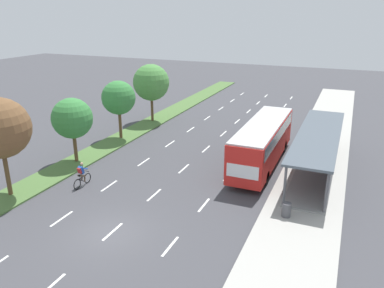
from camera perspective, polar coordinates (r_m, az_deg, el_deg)
The scene contains 13 objects.
ground_plane at distance 21.57m, azimuth -12.09°, elevation -12.97°, with size 140.00×140.00×0.00m, color #424247.
median_strip at distance 41.25m, azimuth -5.91°, elevation 3.34°, with size 2.60×52.00×0.12m, color #4C7038.
sidewalk_right at distance 36.49m, azimuth 19.07°, elevation 0.23°, with size 4.50×52.00×0.15m, color #ADAAA3.
lane_divider_left at distance 36.45m, azimuth -1.68°, elevation 1.18°, with size 0.14×44.58×0.01m.
lane_divider_center at distance 35.20m, azimuth 3.51°, elevation 0.48°, with size 0.14×44.58×0.01m.
lane_divider_right at distance 34.27m, azimuth 9.02°, elevation -0.26°, with size 0.14×44.58×0.01m.
bus_shelter at distance 29.26m, azimuth 18.82°, elevation -0.69°, with size 2.90×13.89×2.86m.
bus at distance 29.55m, azimuth 10.58°, elevation 0.66°, with size 2.54×11.29×3.37m.
cyclist at distance 27.00m, azimuth -16.21°, elevation -4.55°, with size 0.46×1.82×1.71m.
median_tree_second at distance 30.48m, azimuth -17.54°, elevation 3.67°, with size 3.13×3.13×5.06m.
median_tree_third at distance 35.31m, azimuth -10.97°, elevation 6.81°, with size 3.08×3.08×5.35m.
median_tree_fourth at distance 40.63m, azimuth -6.15°, elevation 9.15°, with size 3.82×3.82×6.04m.
trash_bin at distance 22.80m, azimuth 13.98°, elevation -9.55°, with size 0.52×0.52×0.85m, color #4C4C51.
Camera 1 is at (10.99, -14.65, 11.39)m, focal length 35.55 mm.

